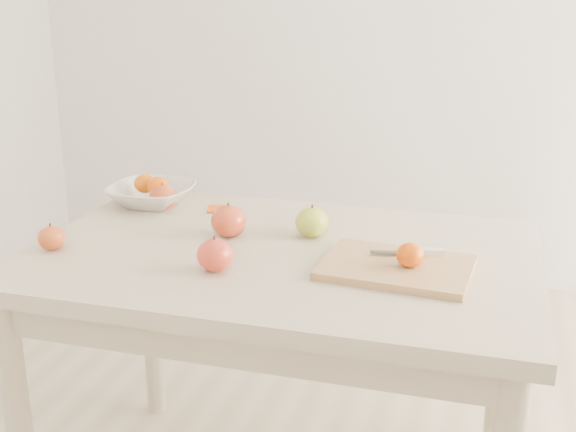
# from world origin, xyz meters

# --- Properties ---
(table) EXTENTS (1.20, 0.80, 0.75)m
(table) POSITION_xyz_m (0.00, 0.00, 0.65)
(table) COLOR beige
(table) RESTS_ON ground
(cutting_board) EXTENTS (0.34, 0.26, 0.02)m
(cutting_board) POSITION_xyz_m (0.28, -0.06, 0.76)
(cutting_board) COLOR tan
(cutting_board) RESTS_ON table
(board_tangerine) EXTENTS (0.06, 0.06, 0.05)m
(board_tangerine) POSITION_xyz_m (0.31, -0.07, 0.80)
(board_tangerine) COLOR orange
(board_tangerine) RESTS_ON cutting_board
(fruit_bowl) EXTENTS (0.24, 0.24, 0.06)m
(fruit_bowl) POSITION_xyz_m (-0.47, 0.25, 0.78)
(fruit_bowl) COLOR silver
(fruit_bowl) RESTS_ON table
(bowl_tangerine_near) EXTENTS (0.06, 0.06, 0.06)m
(bowl_tangerine_near) POSITION_xyz_m (-0.49, 0.26, 0.81)
(bowl_tangerine_near) COLOR #CB5E07
(bowl_tangerine_near) RESTS_ON fruit_bowl
(bowl_tangerine_far) EXTENTS (0.07, 0.07, 0.06)m
(bowl_tangerine_far) POSITION_xyz_m (-0.44, 0.24, 0.81)
(bowl_tangerine_far) COLOR #E05207
(bowl_tangerine_far) RESTS_ON fruit_bowl
(orange_peel_a) EXTENTS (0.07, 0.06, 0.01)m
(orange_peel_a) POSITION_xyz_m (-0.26, 0.24, 0.75)
(orange_peel_a) COLOR #D34A0E
(orange_peel_a) RESTS_ON table
(orange_peel_b) EXTENTS (0.05, 0.04, 0.01)m
(orange_peel_b) POSITION_xyz_m (-0.21, 0.23, 0.75)
(orange_peel_b) COLOR #C4490D
(orange_peel_b) RESTS_ON table
(paring_knife) EXTENTS (0.17, 0.06, 0.01)m
(paring_knife) POSITION_xyz_m (0.33, 0.01, 0.78)
(paring_knife) COLOR white
(paring_knife) RESTS_ON cutting_board
(apple_green) EXTENTS (0.08, 0.08, 0.08)m
(apple_green) POSITION_xyz_m (0.04, 0.11, 0.79)
(apple_green) COLOR olive
(apple_green) RESTS_ON table
(apple_red_d) EXTENTS (0.07, 0.07, 0.06)m
(apple_red_d) POSITION_xyz_m (-0.53, -0.15, 0.78)
(apple_red_d) COLOR #A72618
(apple_red_d) RESTS_ON table
(apple_red_a) EXTENTS (0.08, 0.08, 0.07)m
(apple_red_a) POSITION_xyz_m (-0.41, 0.22, 0.79)
(apple_red_a) COLOR maroon
(apple_red_a) RESTS_ON table
(apple_red_b) EXTENTS (0.09, 0.09, 0.08)m
(apple_red_b) POSITION_xyz_m (-0.16, 0.06, 0.79)
(apple_red_b) COLOR maroon
(apple_red_b) RESTS_ON table
(apple_red_c) EXTENTS (0.08, 0.08, 0.07)m
(apple_red_c) POSITION_xyz_m (-0.11, -0.17, 0.79)
(apple_red_c) COLOR #A5101F
(apple_red_c) RESTS_ON table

